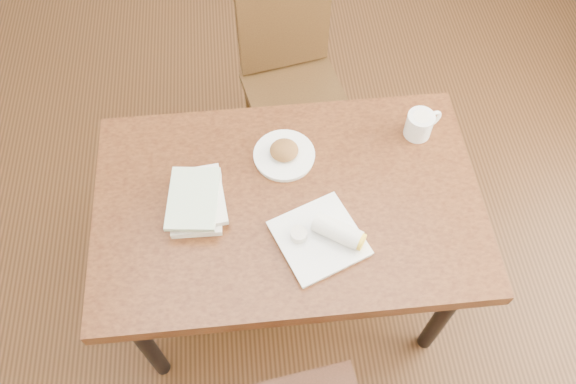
{
  "coord_description": "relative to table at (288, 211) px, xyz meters",
  "views": [
    {
      "loc": [
        -0.1,
        -0.96,
        2.38
      ],
      "look_at": [
        0.0,
        0.0,
        0.8
      ],
      "focal_mm": 35.0,
      "sensor_mm": 36.0,
      "label": 1
    }
  ],
  "objects": [
    {
      "name": "chair_far",
      "position": [
        0.09,
        0.76,
        -0.12
      ],
      "size": [
        0.5,
        0.5,
        0.95
      ],
      "color": "#402B12",
      "rests_on": "ground"
    },
    {
      "name": "ground",
      "position": [
        0.0,
        0.0,
        -0.68
      ],
      "size": [
        4.0,
        5.0,
        0.01
      ],
      "primitive_type": "cube",
      "color": "#472814",
      "rests_on": "ground"
    },
    {
      "name": "book_stack",
      "position": [
        -0.3,
        0.01,
        0.11
      ],
      "size": [
        0.2,
        0.27,
        0.06
      ],
      "color": "white",
      "rests_on": "table"
    },
    {
      "name": "plate_scone",
      "position": [
        0.0,
        0.18,
        0.1
      ],
      "size": [
        0.22,
        0.22,
        0.07
      ],
      "color": "white",
      "rests_on": "table"
    },
    {
      "name": "table",
      "position": [
        0.0,
        0.0,
        0.0
      ],
      "size": [
        1.31,
        0.83,
        0.75
      ],
      "color": "brown",
      "rests_on": "ground"
    },
    {
      "name": "plate_burrito",
      "position": [
        0.1,
        -0.16,
        0.11
      ],
      "size": [
        0.33,
        0.33,
        0.09
      ],
      "color": "white",
      "rests_on": "table"
    },
    {
      "name": "coffee_mug",
      "position": [
        0.5,
        0.24,
        0.13
      ],
      "size": [
        0.14,
        0.1,
        0.1
      ],
      "color": "white",
      "rests_on": "table"
    }
  ]
}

